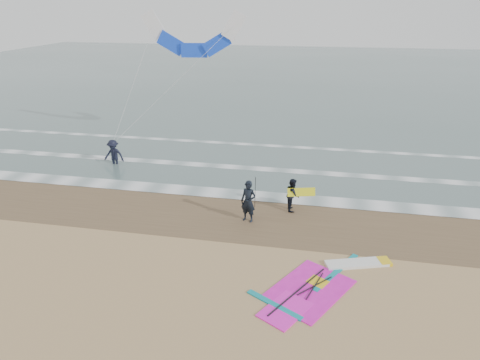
% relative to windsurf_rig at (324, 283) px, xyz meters
% --- Properties ---
extents(ground, '(120.00, 120.00, 0.00)m').
position_rel_windsurf_rig_xyz_m(ground, '(-3.63, -1.46, -0.03)').
color(ground, tan).
rests_on(ground, ground).
extents(sea_water, '(120.00, 80.00, 0.02)m').
position_rel_windsurf_rig_xyz_m(sea_water, '(-3.63, 46.54, -0.02)').
color(sea_water, '#47605E').
rests_on(sea_water, ground).
extents(wet_sand_band, '(120.00, 5.00, 0.01)m').
position_rel_windsurf_rig_xyz_m(wet_sand_band, '(-3.63, 4.54, -0.03)').
color(wet_sand_band, brown).
rests_on(wet_sand_band, ground).
extents(foam_waterline, '(120.00, 9.15, 0.02)m').
position_rel_windsurf_rig_xyz_m(foam_waterline, '(-3.63, 8.98, -0.00)').
color(foam_waterline, white).
rests_on(foam_waterline, ground).
extents(windsurf_rig, '(5.08, 4.81, 0.12)m').
position_rel_windsurf_rig_xyz_m(windsurf_rig, '(0.00, 0.00, 0.00)').
color(windsurf_rig, white).
rests_on(windsurf_rig, ground).
extents(person_standing, '(0.81, 0.64, 1.93)m').
position_rel_windsurf_rig_xyz_m(person_standing, '(-3.43, 4.08, 0.93)').
color(person_standing, black).
rests_on(person_standing, ground).
extents(person_walking, '(0.72, 0.86, 1.58)m').
position_rel_windsurf_rig_xyz_m(person_walking, '(-1.57, 5.57, 0.76)').
color(person_walking, black).
rests_on(person_walking, ground).
extents(person_wading, '(1.24, 0.72, 1.92)m').
position_rel_windsurf_rig_xyz_m(person_wading, '(-12.64, 9.63, 0.93)').
color(person_wading, black).
rests_on(person_wading, ground).
extents(held_pole, '(0.17, 0.86, 1.82)m').
position_rel_windsurf_rig_xyz_m(held_pole, '(-3.13, 4.08, 1.38)').
color(held_pole, black).
rests_on(held_pole, ground).
extents(carried_kiteboard, '(1.30, 0.51, 0.39)m').
position_rel_windsurf_rig_xyz_m(carried_kiteboard, '(-1.17, 5.47, 0.97)').
color(carried_kiteboard, yellow).
rests_on(carried_kiteboard, ground).
extents(surf_kite, '(7.25, 5.01, 7.44)m').
position_rel_windsurf_rig_xyz_m(surf_kite, '(-8.82, 14.45, 7.00)').
color(surf_kite, white).
rests_on(surf_kite, ground).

